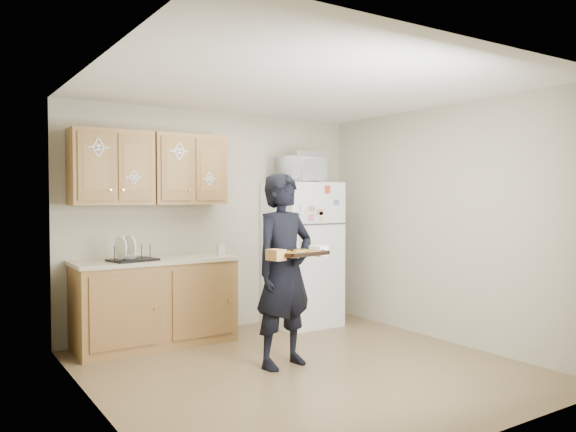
{
  "coord_description": "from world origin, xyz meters",
  "views": [
    {
      "loc": [
        -2.84,
        -4.07,
        1.54
      ],
      "look_at": [
        0.11,
        0.45,
        1.35
      ],
      "focal_mm": 35.0,
      "sensor_mm": 36.0,
      "label": 1
    }
  ],
  "objects_px": {
    "person": "(284,270)",
    "dish_rack": "(133,252)",
    "baking_tray": "(298,254)",
    "refrigerator": "(302,254)",
    "microwave": "(301,170)"
  },
  "relations": [
    {
      "from": "person",
      "to": "dish_rack",
      "type": "relative_size",
      "value": 4.07
    },
    {
      "from": "person",
      "to": "baking_tray",
      "type": "distance_m",
      "value": 0.35
    },
    {
      "from": "refrigerator",
      "to": "baking_tray",
      "type": "xyz_separation_m",
      "value": [
        -1.12,
        -1.56,
        0.2
      ]
    },
    {
      "from": "person",
      "to": "microwave",
      "type": "xyz_separation_m",
      "value": [
        1.02,
        1.21,
        0.98
      ]
    },
    {
      "from": "refrigerator",
      "to": "microwave",
      "type": "distance_m",
      "value": 1.0
    },
    {
      "from": "dish_rack",
      "to": "refrigerator",
      "type": "bearing_deg",
      "value": 1.08
    },
    {
      "from": "refrigerator",
      "to": "person",
      "type": "distance_m",
      "value": 1.65
    },
    {
      "from": "microwave",
      "to": "baking_tray",
      "type": "bearing_deg",
      "value": -129.74
    },
    {
      "from": "baking_tray",
      "to": "microwave",
      "type": "xyz_separation_m",
      "value": [
        1.06,
        1.51,
        0.8
      ]
    },
    {
      "from": "refrigerator",
      "to": "microwave",
      "type": "xyz_separation_m",
      "value": [
        -0.05,
        -0.05,
        1.0
      ]
    },
    {
      "from": "person",
      "to": "microwave",
      "type": "distance_m",
      "value": 1.86
    },
    {
      "from": "person",
      "to": "baking_tray",
      "type": "height_order",
      "value": "person"
    },
    {
      "from": "microwave",
      "to": "person",
      "type": "bearing_deg",
      "value": -134.47
    },
    {
      "from": "dish_rack",
      "to": "microwave",
      "type": "bearing_deg",
      "value": -0.32
    },
    {
      "from": "microwave",
      "to": "dish_rack",
      "type": "relative_size",
      "value": 1.25
    }
  ]
}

